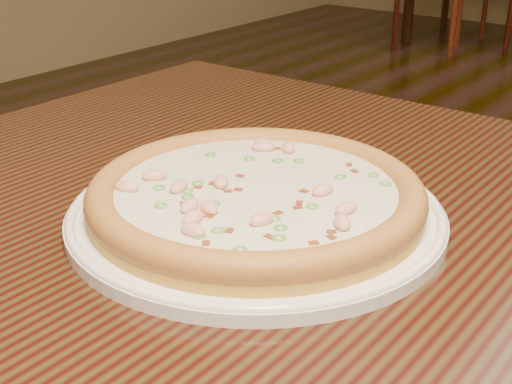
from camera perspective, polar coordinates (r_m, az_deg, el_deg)
The scene contains 3 objects.
hero_table at distance 0.71m, azimuth 10.41°, elevation -10.68°, with size 1.20×0.80×0.75m.
plate at distance 0.67m, azimuth -0.00°, elevation -1.66°, with size 0.35×0.35×0.02m.
pizza at distance 0.66m, azimuth -0.02°, elevation -0.23°, with size 0.32×0.32×0.03m.
Camera 1 is at (-0.01, -1.12, 1.05)m, focal length 50.00 mm.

